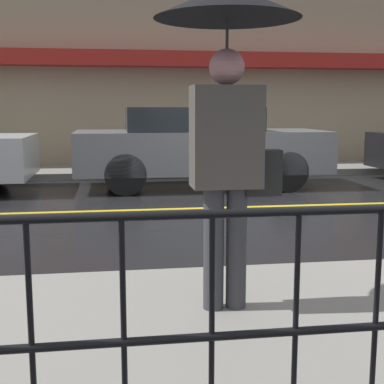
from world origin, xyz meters
TOP-DOWN VIEW (x-y plane):
  - ground_plane at (0.00, 0.00)m, footprint 80.00×80.00m
  - sidewalk_far at (0.00, 4.30)m, footprint 28.00×1.77m
  - lane_marking at (0.00, 0.00)m, footprint 25.20×0.12m
  - building_storefront at (0.00, 5.31)m, footprint 28.00×0.85m
  - pedestrian at (-1.24, -4.35)m, footprint 0.92×0.92m
  - car_grey at (-0.36, 2.15)m, footprint 4.64×1.75m

SIDE VIEW (x-z plane):
  - ground_plane at x=0.00m, z-range 0.00..0.00m
  - lane_marking at x=0.00m, z-range 0.00..0.01m
  - sidewalk_far at x=0.00m, z-range 0.00..0.15m
  - car_grey at x=-0.36m, z-range 0.04..1.53m
  - pedestrian at x=-1.24m, z-range 0.67..2.76m
  - building_storefront at x=0.00m, z-range -0.04..6.52m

